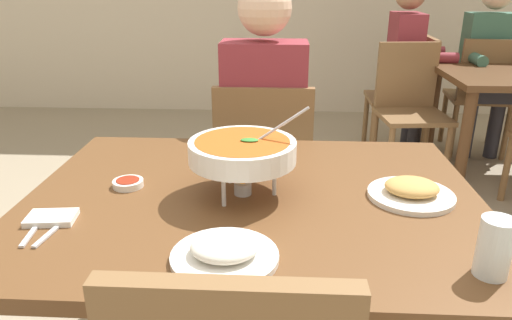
# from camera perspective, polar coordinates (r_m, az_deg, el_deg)

# --- Properties ---
(dining_table_main) EXTENTS (1.29, 0.99, 0.74)m
(dining_table_main) POSITION_cam_1_polar(r_m,az_deg,el_deg) (1.41, -0.34, -7.80)
(dining_table_main) COLOR brown
(dining_table_main) RESTS_ON ground_plane
(chair_diner_main) EXTENTS (0.44, 0.44, 0.90)m
(chair_diner_main) POSITION_cam_1_polar(r_m,az_deg,el_deg) (2.17, 0.92, -0.83)
(chair_diner_main) COLOR brown
(chair_diner_main) RESTS_ON ground_plane
(diner_main) EXTENTS (0.40, 0.45, 1.31)m
(diner_main) POSITION_cam_1_polar(r_m,az_deg,el_deg) (2.13, 1.00, 5.40)
(diner_main) COLOR #2D2D38
(diner_main) RESTS_ON ground_plane
(curry_bowl) EXTENTS (0.33, 0.30, 0.26)m
(curry_bowl) POSITION_cam_1_polar(r_m,az_deg,el_deg) (1.33, -1.62, 0.99)
(curry_bowl) COLOR silver
(curry_bowl) RESTS_ON dining_table_main
(rice_plate) EXTENTS (0.24, 0.24, 0.06)m
(rice_plate) POSITION_cam_1_polar(r_m,az_deg,el_deg) (1.07, -3.76, -10.85)
(rice_plate) COLOR white
(rice_plate) RESTS_ON dining_table_main
(appetizer_plate) EXTENTS (0.24, 0.24, 0.06)m
(appetizer_plate) POSITION_cam_1_polar(r_m,az_deg,el_deg) (1.42, 18.00, -3.54)
(appetizer_plate) COLOR white
(appetizer_plate) RESTS_ON dining_table_main
(sauce_dish) EXTENTS (0.09, 0.09, 0.02)m
(sauce_dish) POSITION_cam_1_polar(r_m,az_deg,el_deg) (1.47, -14.99, -2.66)
(sauce_dish) COLOR white
(sauce_dish) RESTS_ON dining_table_main
(napkin_folded) EXTENTS (0.13, 0.09, 0.02)m
(napkin_folded) POSITION_cam_1_polar(r_m,az_deg,el_deg) (1.34, -23.17, -6.36)
(napkin_folded) COLOR white
(napkin_folded) RESTS_ON dining_table_main
(fork_utensil) EXTENTS (0.03, 0.17, 0.01)m
(fork_utensil) POSITION_cam_1_polar(r_m,az_deg,el_deg) (1.31, -24.86, -7.44)
(fork_utensil) COLOR silver
(fork_utensil) RESTS_ON dining_table_main
(spoon_utensil) EXTENTS (0.03, 0.17, 0.01)m
(spoon_utensil) POSITION_cam_1_polar(r_m,az_deg,el_deg) (1.29, -22.87, -7.61)
(spoon_utensil) COLOR silver
(spoon_utensil) RESTS_ON dining_table_main
(drink_glass) EXTENTS (0.07, 0.07, 0.13)m
(drink_glass) POSITION_cam_1_polar(r_m,az_deg,el_deg) (1.11, 26.46, -9.61)
(drink_glass) COLOR silver
(drink_glass) RESTS_ON dining_table_main
(chair_bg_left) EXTENTS (0.45, 0.45, 0.90)m
(chair_bg_left) POSITION_cam_1_polar(r_m,az_deg,el_deg) (3.88, 17.84, 8.03)
(chair_bg_left) COLOR brown
(chair_bg_left) RESTS_ON ground_plane
(chair_bg_middle) EXTENTS (0.48, 0.48, 0.90)m
(chair_bg_middle) POSITION_cam_1_polar(r_m,az_deg,el_deg) (4.03, 25.37, 7.48)
(chair_bg_middle) COLOR brown
(chair_bg_middle) RESTS_ON ground_plane
(chair_bg_window) EXTENTS (0.48, 0.48, 0.90)m
(chair_bg_window) POSITION_cam_1_polar(r_m,az_deg,el_deg) (3.48, 17.76, 6.61)
(chair_bg_window) COLOR brown
(chair_bg_window) RESTS_ON ground_plane
(patron_bg_left) EXTENTS (0.45, 0.40, 1.31)m
(patron_bg_left) POSITION_cam_1_polar(r_m,az_deg,el_deg) (3.84, 17.75, 11.53)
(patron_bg_left) COLOR #2D2D38
(patron_bg_left) RESTS_ON ground_plane
(patron_bg_middle) EXTENTS (0.40, 0.45, 1.31)m
(patron_bg_middle) POSITION_cam_1_polar(r_m,az_deg,el_deg) (4.02, 25.98, 10.80)
(patron_bg_middle) COLOR #2D2D38
(patron_bg_middle) RESTS_ON ground_plane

